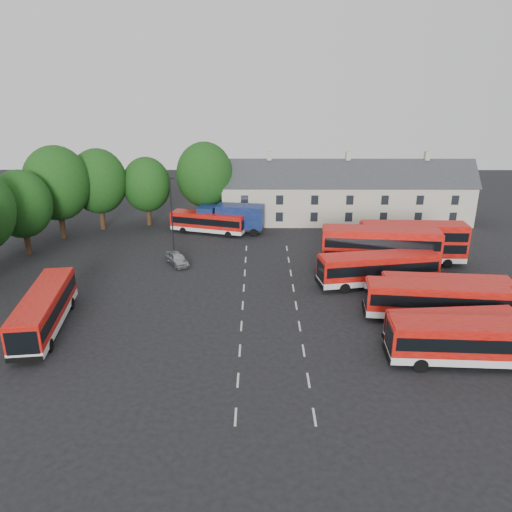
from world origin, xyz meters
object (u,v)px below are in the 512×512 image
at_px(bus_row_a, 472,340).
at_px(bus_dd_south, 380,248).
at_px(silver_car, 177,259).
at_px(box_truck, 232,217).
at_px(lamppost, 172,215).
at_px(bus_west, 44,308).

relative_size(bus_row_a, bus_dd_south, 0.98).
relative_size(bus_row_a, silver_car, 2.95).
distance_m(box_truck, lamppost, 11.49).
relative_size(bus_west, box_truck, 1.33).
bearing_deg(lamppost, bus_dd_south, -13.20).
distance_m(bus_west, box_truck, 30.60).
height_order(bus_row_a, box_truck, box_truck).
distance_m(bus_dd_south, silver_car, 22.33).
bearing_deg(bus_west, box_truck, -35.22).
bearing_deg(bus_west, bus_dd_south, -75.02).
relative_size(bus_dd_south, box_truck, 1.38).
xyz_separation_m(bus_west, lamppost, (7.99, 17.89, 3.00)).
bearing_deg(box_truck, lamppost, -116.42).
xyz_separation_m(bus_row_a, box_truck, (-19.20, 32.26, 0.10)).
bearing_deg(bus_row_a, bus_west, 174.24).
height_order(box_truck, lamppost, lamppost).
height_order(bus_dd_south, lamppost, lamppost).
xyz_separation_m(bus_west, box_truck, (14.41, 26.99, 0.15)).
relative_size(bus_dd_south, lamppost, 1.33).
distance_m(bus_row_a, silver_car, 32.14).
height_order(bus_west, silver_car, bus_west).
bearing_deg(bus_dd_south, bus_west, -151.79).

